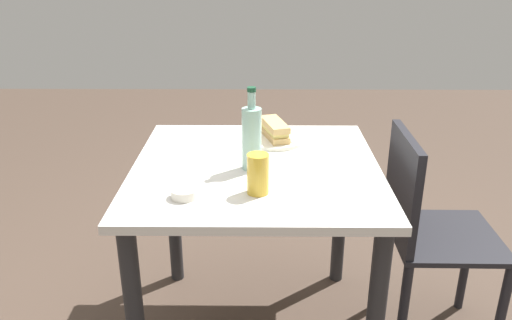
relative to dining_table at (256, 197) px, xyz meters
name	(u,v)px	position (x,y,z in m)	size (l,w,h in m)	color
dining_table	(256,197)	(0.00, 0.00, 0.00)	(0.90, 0.89, 0.76)	silver
chair_far	(424,228)	(0.00, 0.64, -0.13)	(0.40, 0.40, 0.88)	black
plate_near	(275,139)	(-0.25, 0.07, 0.14)	(0.25, 0.25, 0.01)	silver
baguette_sandwich_near	(275,129)	(-0.25, 0.07, 0.18)	(0.20, 0.12, 0.07)	tan
knife_near	(287,134)	(-0.28, 0.13, 0.15)	(0.18, 0.05, 0.01)	silver
water_bottle	(252,137)	(0.03, -0.01, 0.25)	(0.07, 0.07, 0.30)	#99C6B7
beer_glass	(258,174)	(0.23, 0.01, 0.20)	(0.07, 0.07, 0.13)	gold
olive_bowl	(184,193)	(0.26, -0.22, 0.15)	(0.09, 0.09, 0.03)	silver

